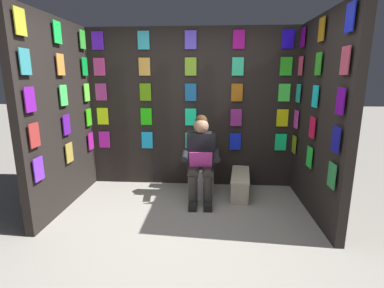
% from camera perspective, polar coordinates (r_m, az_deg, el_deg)
% --- Properties ---
extents(ground_plane, '(30.00, 30.00, 0.00)m').
position_cam_1_polar(ground_plane, '(3.22, -2.55, -18.92)').
color(ground_plane, '#9E998E').
extents(display_wall_back, '(3.28, 0.14, 2.43)m').
position_cam_1_polar(display_wall_back, '(4.53, -0.19, 6.97)').
color(display_wall_back, black).
rests_on(display_wall_back, ground).
extents(display_wall_left, '(0.14, 1.74, 2.43)m').
position_cam_1_polar(display_wall_left, '(3.85, 24.00, 4.73)').
color(display_wall_left, black).
rests_on(display_wall_left, ground).
extents(display_wall_right, '(0.14, 1.74, 2.43)m').
position_cam_1_polar(display_wall_right, '(4.11, -24.74, 5.13)').
color(display_wall_right, black).
rests_on(display_wall_right, ground).
extents(toilet, '(0.41, 0.56, 0.77)m').
position_cam_1_polar(toilet, '(4.33, 1.78, -5.47)').
color(toilet, white).
rests_on(toilet, ground).
extents(person_reading, '(0.53, 0.69, 1.19)m').
position_cam_1_polar(person_reading, '(4.03, 1.76, -2.81)').
color(person_reading, black).
rests_on(person_reading, ground).
extents(comic_longbox_near, '(0.34, 0.81, 0.33)m').
position_cam_1_polar(comic_longbox_near, '(4.36, 9.48, -7.77)').
color(comic_longbox_near, beige).
rests_on(comic_longbox_near, ground).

